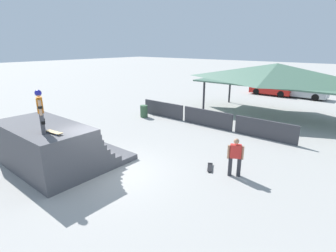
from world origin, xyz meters
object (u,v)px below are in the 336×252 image
at_px(bystander_walking, 235,155).
at_px(trash_bin, 144,111).
at_px(skateboard_on_deck, 54,132).
at_px(parked_car_red, 271,89).
at_px(skateboard_on_ground, 210,167).
at_px(skater_on_deck, 40,108).
at_px(parked_car_silver, 303,92).

relative_size(bystander_walking, trash_bin, 1.83).
bearing_deg(skateboard_on_deck, parked_car_red, 84.75).
xyz_separation_m(trash_bin, parked_car_red, (3.90, 14.65, 0.18)).
bearing_deg(skateboard_on_ground, bystander_walking, -116.61).
bearing_deg(parked_car_red, skateboard_on_ground, -78.34).
xyz_separation_m(skater_on_deck, trash_bin, (-3.60, 8.77, -2.36)).
xyz_separation_m(parked_car_red, parked_car_silver, (2.97, 0.35, 0.00)).
xyz_separation_m(skateboard_on_ground, parked_car_red, (-3.99, 18.73, 0.54)).
bearing_deg(skater_on_deck, parked_car_red, 113.65).
relative_size(bystander_walking, parked_car_silver, 0.36).
bearing_deg(bystander_walking, parked_car_red, -103.14).
bearing_deg(parked_car_red, trash_bin, -105.30).
relative_size(trash_bin, parked_car_silver, 0.20).
relative_size(bystander_walking, parked_car_red, 0.38).
distance_m(skater_on_deck, bystander_walking, 7.40).
height_order(skater_on_deck, parked_car_silver, skater_on_deck).
xyz_separation_m(skater_on_deck, parked_car_silver, (3.28, 23.77, -2.18)).
xyz_separation_m(skateboard_on_deck, parked_car_red, (-0.14, 23.25, -1.34)).
bearing_deg(skater_on_deck, bystander_walking, 65.91).
relative_size(skateboard_on_deck, parked_car_red, 0.20).
height_order(skater_on_deck, skateboard_on_ground, skater_on_deck).
bearing_deg(bystander_walking, skateboard_on_deck, 14.66).
height_order(bystander_walking, parked_car_red, bystander_walking).
xyz_separation_m(skater_on_deck, skateboard_on_ground, (4.30, 4.69, -2.72)).
relative_size(trash_bin, parked_car_red, 0.21).
distance_m(trash_bin, parked_car_red, 15.16).
relative_size(skater_on_deck, trash_bin, 1.85).
distance_m(bystander_walking, skateboard_on_ground, 1.33).
bearing_deg(skateboard_on_deck, skateboard_on_ground, 43.96).
distance_m(skater_on_deck, skateboard_on_deck, 0.97).
distance_m(skateboard_on_deck, parked_car_red, 23.28).
bearing_deg(skateboard_on_ground, skateboard_on_deck, 110.56).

